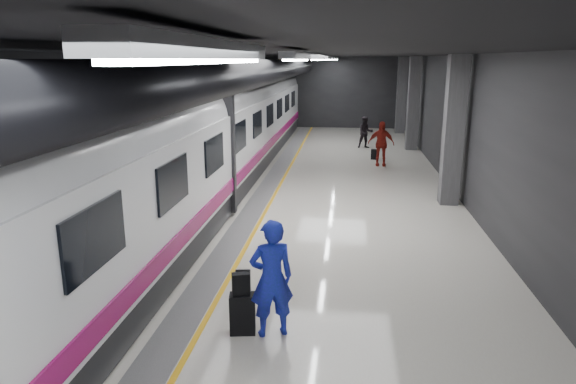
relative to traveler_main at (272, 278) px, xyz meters
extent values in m
plane|color=silver|center=(-0.25, 6.40, -0.98)|extent=(40.00, 40.00, 0.00)
cube|color=black|center=(-0.25, 6.40, 3.52)|extent=(10.00, 40.00, 0.02)
cube|color=#28282B|center=(-0.25, 26.40, 1.27)|extent=(10.00, 0.02, 4.50)
cube|color=#28282B|center=(-5.25, 6.40, 1.27)|extent=(0.02, 40.00, 4.50)
cube|color=#28282B|center=(4.75, 6.40, 1.27)|extent=(0.02, 40.00, 4.50)
cube|color=slate|center=(-1.60, 6.40, -0.97)|extent=(0.65, 39.80, 0.01)
cube|color=yellow|center=(-1.20, 6.40, -0.97)|extent=(0.10, 39.80, 0.01)
cylinder|color=black|center=(-1.55, 6.40, 2.97)|extent=(0.80, 38.00, 0.80)
cube|color=silver|center=(0.35, -4.60, 3.42)|extent=(0.22, 2.60, 0.10)
cube|color=silver|center=(0.35, 0.40, 3.42)|extent=(0.22, 2.60, 0.10)
cube|color=silver|center=(0.35, 5.40, 3.42)|extent=(0.22, 2.60, 0.10)
cube|color=silver|center=(0.35, 10.40, 3.42)|extent=(0.22, 2.60, 0.10)
cube|color=silver|center=(0.35, 15.40, 3.42)|extent=(0.22, 2.60, 0.10)
cube|color=silver|center=(0.35, 20.40, 3.42)|extent=(0.22, 2.60, 0.10)
cube|color=silver|center=(0.35, 24.40, 3.42)|extent=(0.22, 2.60, 0.10)
cube|color=#515154|center=(4.30, 8.40, 1.27)|extent=(0.55, 0.55, 4.50)
cube|color=#515154|center=(4.30, 18.40, 1.27)|extent=(0.55, 0.55, 4.50)
cube|color=#515154|center=(4.30, 24.40, 1.27)|extent=(0.55, 0.55, 4.50)
cube|color=black|center=(-3.50, 6.40, -0.63)|extent=(2.80, 38.00, 0.60)
cube|color=white|center=(-3.50, 6.40, 0.77)|extent=(2.90, 38.00, 2.20)
cylinder|color=white|center=(-3.50, 6.40, 1.72)|extent=(2.80, 38.00, 2.80)
cube|color=#8B0C54|center=(-2.03, 6.40, -0.03)|extent=(0.04, 38.00, 0.35)
cube|color=black|center=(-3.50, 6.40, 1.02)|extent=(3.05, 0.25, 3.80)
cube|color=black|center=(-2.03, -1.60, 1.17)|extent=(0.05, 1.60, 0.85)
cube|color=black|center=(-2.03, 1.40, 1.17)|extent=(0.05, 1.60, 0.85)
cube|color=black|center=(-2.03, 4.40, 1.17)|extent=(0.05, 1.60, 0.85)
cube|color=black|center=(-2.03, 7.40, 1.17)|extent=(0.05, 1.60, 0.85)
cube|color=black|center=(-2.03, 10.40, 1.17)|extent=(0.05, 1.60, 0.85)
cube|color=black|center=(-2.03, 13.40, 1.17)|extent=(0.05, 1.60, 0.85)
cube|color=black|center=(-2.03, 16.40, 1.17)|extent=(0.05, 1.60, 0.85)
cube|color=black|center=(-2.03, 19.40, 1.17)|extent=(0.05, 1.60, 0.85)
cube|color=black|center=(-2.03, 22.40, 1.17)|extent=(0.05, 1.60, 0.85)
imported|color=#1E1CD3|center=(0.00, 0.00, 0.00)|extent=(0.83, 0.70, 1.95)
cube|color=black|center=(-0.48, -0.01, -0.64)|extent=(0.45, 0.32, 0.68)
cube|color=black|center=(-0.50, -0.02, -0.12)|extent=(0.31, 0.23, 0.37)
imported|color=black|center=(2.05, 18.51, -0.19)|extent=(0.88, 0.75, 1.58)
imported|color=maroon|center=(2.55, 14.12, -0.04)|extent=(1.10, 0.47, 1.87)
cube|color=black|center=(2.38, 15.48, -0.75)|extent=(0.34, 0.25, 0.46)
camera|label=1|loc=(1.13, -7.45, 3.37)|focal=32.00mm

